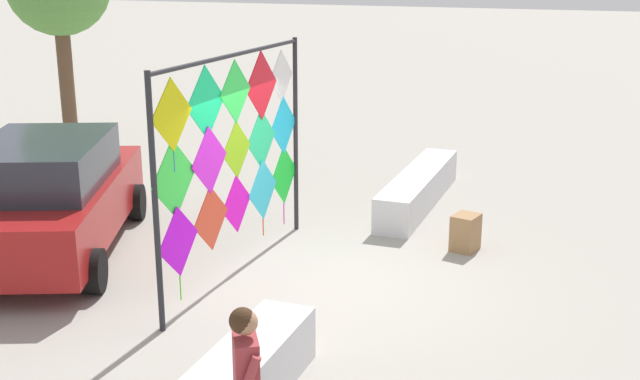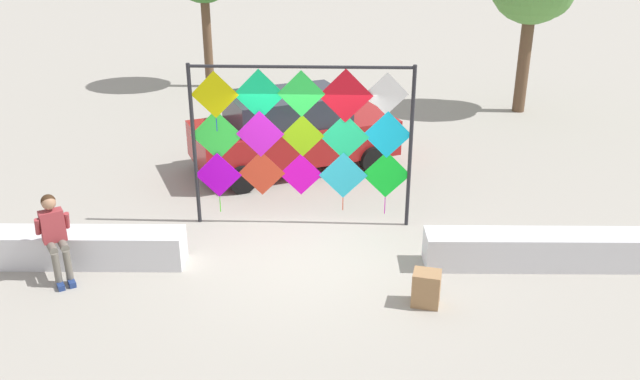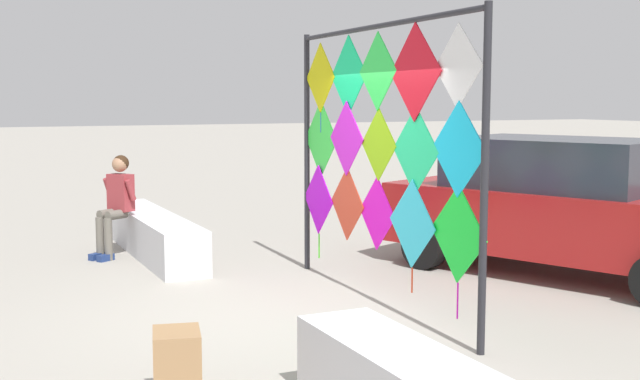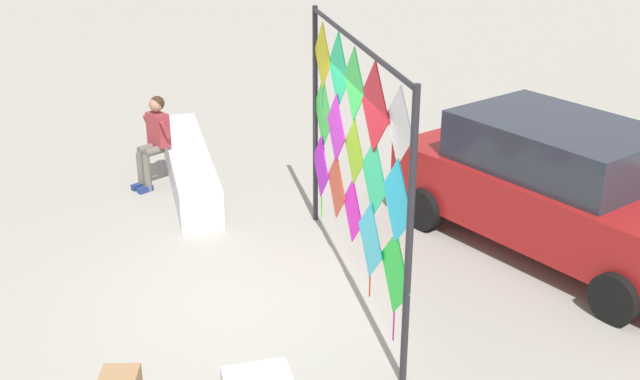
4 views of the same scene
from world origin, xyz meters
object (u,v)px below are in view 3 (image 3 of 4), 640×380
seated_vendor (116,198)px  kite_display_rack (377,137)px  parked_car (564,205)px  cardboard_box_large (177,367)px

seated_vendor → kite_display_rack: bearing=28.2°
kite_display_rack → parked_car: bearing=96.2°
seated_vendor → parked_car: 6.05m
kite_display_rack → parked_car: size_ratio=0.83×
kite_display_rack → cardboard_box_large: (1.96, -2.75, -1.54)m
kite_display_rack → cardboard_box_large: size_ratio=7.29×
parked_car → cardboard_box_large: bearing=-68.1°
parked_car → kite_display_rack: bearing=-83.8°
seated_vendor → parked_car: (3.50, 4.94, 0.04)m
kite_display_rack → parked_car: kite_display_rack is taller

